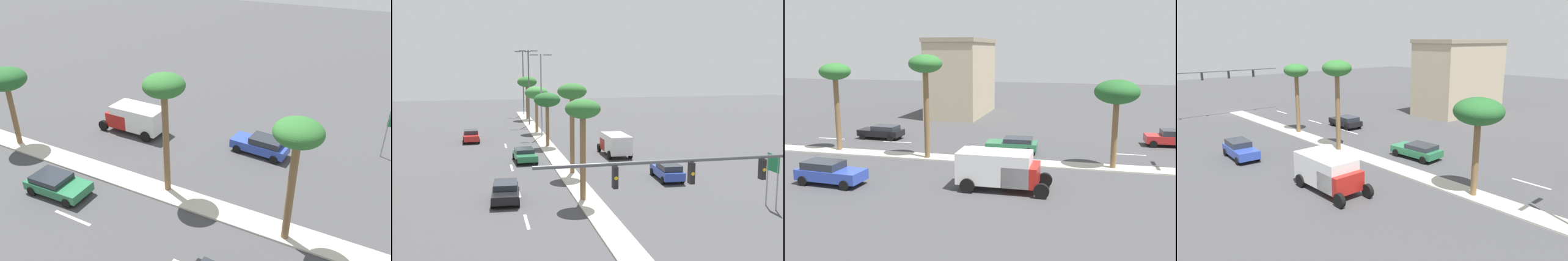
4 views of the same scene
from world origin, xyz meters
TOP-DOWN VIEW (x-y plane):
  - ground_plane at (0.00, 29.85)m, footprint 160.00×160.00m
  - median_curb at (0.00, 38.38)m, footprint 1.80×76.76m
  - lane_stripe_mid at (-4.78, 12.34)m, footprint 0.20×2.80m
  - lane_stripe_inboard at (-4.78, 19.15)m, footprint 0.20×2.80m
  - lane_stripe_outboard at (-4.78, 27.64)m, footprint 0.20×2.80m
  - lane_stripe_leading at (-4.78, 39.59)m, footprint 0.20×2.80m
  - directional_road_sign at (11.90, 11.46)m, footprint 0.10×1.28m
  - palm_tree_rear at (-0.40, 15.89)m, footprint 2.53×2.53m
  - palm_tree_center at (0.40, 24.10)m, footprint 2.57×2.57m
  - palm_tree_far at (0.08, 38.11)m, footprint 3.11×3.11m
  - palm_tree_left at (0.08, 49.33)m, footprint 3.25×3.25m
  - palm_tree_leading at (0.26, 65.05)m, footprint 3.38×3.38m
  - street_lamp_near at (0.30, 45.52)m, footprint 2.90×0.24m
  - street_lamp_mid at (-0.19, 57.48)m, footprint 2.90×0.24m
  - street_lamp_inboard at (0.17, 71.94)m, footprint 2.90×0.24m
  - sedan_black_front at (-5.85, 17.14)m, footprint 2.20×4.29m
  - sedan_blue_outboard at (7.92, 20.30)m, footprint 2.13×4.47m
  - sedan_green_right at (-3.31, 30.32)m, footprint 2.30×4.29m
  - sedan_red_near at (-8.87, 43.38)m, footprint 2.14×3.91m
  - box_truck at (6.41, 31.16)m, footprint 2.51×5.66m

SIDE VIEW (x-z plane):
  - ground_plane at x=0.00m, z-range 0.00..0.00m
  - lane_stripe_mid at x=-4.78m, z-range 0.00..0.01m
  - lane_stripe_inboard at x=-4.78m, z-range 0.00..0.01m
  - lane_stripe_outboard at x=-4.78m, z-range 0.00..0.01m
  - lane_stripe_leading at x=-4.78m, z-range 0.00..0.01m
  - median_curb at x=0.00m, z-range 0.00..0.12m
  - sedan_green_right at x=-3.31m, z-range 0.07..1.34m
  - sedan_black_front at x=-5.85m, z-range 0.06..1.37m
  - sedan_red_near at x=-8.87m, z-range 0.04..1.52m
  - sedan_blue_outboard at x=7.92m, z-range 0.05..1.52m
  - box_truck at x=6.41m, z-range 0.12..2.48m
  - directional_road_sign at x=11.90m, z-range 0.80..4.56m
  - palm_tree_far at x=0.08m, z-range 2.28..8.58m
  - palm_tree_left at x=0.08m, z-range 2.31..8.75m
  - palm_tree_rear at x=-0.40m, z-range 2.68..9.95m
  - palm_tree_leading at x=0.26m, z-range 2.64..10.00m
  - street_lamp_near at x=0.30m, z-range 0.98..11.89m
  - street_lamp_mid at x=-0.19m, z-range 0.99..12.68m
  - street_lamp_inboard at x=0.17m, z-range 0.99..12.89m
  - palm_tree_center at x=0.40m, z-range 2.99..10.99m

